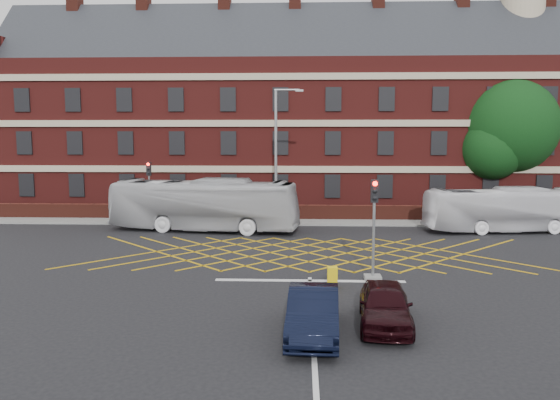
{
  "coord_description": "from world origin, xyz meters",
  "views": [
    {
      "loc": [
        -0.37,
        -25.95,
        6.12
      ],
      "look_at": [
        -1.46,
        1.5,
        2.84
      ],
      "focal_mm": 35.0,
      "sensor_mm": 36.0,
      "label": 1
    }
  ],
  "objects_px": {
    "car_maroon": "(385,305)",
    "bus_left": "(204,205)",
    "traffic_light_far": "(150,198)",
    "street_lamp": "(277,181)",
    "utility_cabinet": "(332,278)",
    "bus_right": "(505,210)",
    "direction_signs": "(127,202)",
    "car_navy": "(313,312)",
    "deciduous_tree": "(508,133)",
    "traffic_light_near": "(374,239)"
  },
  "relations": [
    {
      "from": "traffic_light_far",
      "to": "street_lamp",
      "type": "bearing_deg",
      "value": -11.76
    },
    {
      "from": "traffic_light_near",
      "to": "direction_signs",
      "type": "height_order",
      "value": "traffic_light_near"
    },
    {
      "from": "direction_signs",
      "to": "car_maroon",
      "type": "bearing_deg",
      "value": -54.25
    },
    {
      "from": "bus_left",
      "to": "car_maroon",
      "type": "xyz_separation_m",
      "value": [
        8.93,
        -17.27,
        -0.98
      ]
    },
    {
      "from": "bus_left",
      "to": "car_navy",
      "type": "xyz_separation_m",
      "value": [
        6.6,
        -18.21,
        -0.96
      ]
    },
    {
      "from": "bus_right",
      "to": "traffic_light_far",
      "type": "height_order",
      "value": "traffic_light_far"
    },
    {
      "from": "deciduous_tree",
      "to": "traffic_light_near",
      "type": "height_order",
      "value": "deciduous_tree"
    },
    {
      "from": "utility_cabinet",
      "to": "deciduous_tree",
      "type": "bearing_deg",
      "value": 55.79
    },
    {
      "from": "street_lamp",
      "to": "utility_cabinet",
      "type": "height_order",
      "value": "street_lamp"
    },
    {
      "from": "car_navy",
      "to": "traffic_light_near",
      "type": "xyz_separation_m",
      "value": [
        2.66,
        6.5,
        1.04
      ]
    },
    {
      "from": "bus_left",
      "to": "utility_cabinet",
      "type": "xyz_separation_m",
      "value": [
        7.48,
        -12.99,
        -1.24
      ]
    },
    {
      "from": "bus_right",
      "to": "traffic_light_near",
      "type": "xyz_separation_m",
      "value": [
        -9.86,
        -12.05,
        0.35
      ]
    },
    {
      "from": "bus_left",
      "to": "car_maroon",
      "type": "distance_m",
      "value": 19.47
    },
    {
      "from": "bus_right",
      "to": "traffic_light_near",
      "type": "distance_m",
      "value": 15.57
    },
    {
      "from": "traffic_light_far",
      "to": "direction_signs",
      "type": "xyz_separation_m",
      "value": [
        -1.92,
        1.07,
        -0.39
      ]
    },
    {
      "from": "car_navy",
      "to": "utility_cabinet",
      "type": "relative_size",
      "value": 5.06
    },
    {
      "from": "car_maroon",
      "to": "street_lamp",
      "type": "relative_size",
      "value": 0.45
    },
    {
      "from": "direction_signs",
      "to": "utility_cabinet",
      "type": "distance_m",
      "value": 21.67
    },
    {
      "from": "car_maroon",
      "to": "direction_signs",
      "type": "xyz_separation_m",
      "value": [
        -15.15,
        21.05,
        0.69
      ]
    },
    {
      "from": "bus_right",
      "to": "car_navy",
      "type": "height_order",
      "value": "bus_right"
    },
    {
      "from": "car_navy",
      "to": "street_lamp",
      "type": "bearing_deg",
      "value": 98.5
    },
    {
      "from": "bus_right",
      "to": "deciduous_tree",
      "type": "height_order",
      "value": "deciduous_tree"
    },
    {
      "from": "bus_right",
      "to": "car_navy",
      "type": "distance_m",
      "value": 22.39
    },
    {
      "from": "traffic_light_near",
      "to": "deciduous_tree",
      "type": "bearing_deg",
      "value": 57.6
    },
    {
      "from": "bus_left",
      "to": "direction_signs",
      "type": "distance_m",
      "value": 7.29
    },
    {
      "from": "street_lamp",
      "to": "bus_right",
      "type": "bearing_deg",
      "value": -2.07
    },
    {
      "from": "car_maroon",
      "to": "traffic_light_far",
      "type": "distance_m",
      "value": 23.99
    },
    {
      "from": "bus_left",
      "to": "deciduous_tree",
      "type": "xyz_separation_m",
      "value": [
        22.16,
        8.61,
        4.56
      ]
    },
    {
      "from": "direction_signs",
      "to": "deciduous_tree",
      "type": "bearing_deg",
      "value": 9.66
    },
    {
      "from": "bus_left",
      "to": "car_navy",
      "type": "height_order",
      "value": "bus_left"
    },
    {
      "from": "street_lamp",
      "to": "direction_signs",
      "type": "bearing_deg",
      "value": 164.91
    },
    {
      "from": "street_lamp",
      "to": "utility_cabinet",
      "type": "bearing_deg",
      "value": -78.35
    },
    {
      "from": "car_navy",
      "to": "car_maroon",
      "type": "relative_size",
      "value": 1.08
    },
    {
      "from": "bus_right",
      "to": "utility_cabinet",
      "type": "xyz_separation_m",
      "value": [
        -11.65,
        -13.32,
        -0.98
      ]
    },
    {
      "from": "traffic_light_far",
      "to": "utility_cabinet",
      "type": "distance_m",
      "value": 19.67
    },
    {
      "from": "car_navy",
      "to": "deciduous_tree",
      "type": "xyz_separation_m",
      "value": [
        15.56,
        26.82,
        5.51
      ]
    },
    {
      "from": "bus_left",
      "to": "car_navy",
      "type": "relative_size",
      "value": 2.75
    },
    {
      "from": "car_navy",
      "to": "bus_right",
      "type": "bearing_deg",
      "value": 58.54
    },
    {
      "from": "traffic_light_far",
      "to": "direction_signs",
      "type": "distance_m",
      "value": 2.23
    },
    {
      "from": "utility_cabinet",
      "to": "traffic_light_near",
      "type": "bearing_deg",
      "value": 35.47
    },
    {
      "from": "bus_left",
      "to": "car_maroon",
      "type": "bearing_deg",
      "value": -143.82
    },
    {
      "from": "bus_right",
      "to": "utility_cabinet",
      "type": "bearing_deg",
      "value": 132.76
    },
    {
      "from": "bus_right",
      "to": "traffic_light_far",
      "type": "distance_m",
      "value": 23.54
    },
    {
      "from": "car_maroon",
      "to": "utility_cabinet",
      "type": "bearing_deg",
      "value": 114.32
    },
    {
      "from": "car_navy",
      "to": "deciduous_tree",
      "type": "distance_m",
      "value": 31.49
    },
    {
      "from": "bus_left",
      "to": "street_lamp",
      "type": "bearing_deg",
      "value": -70.66
    },
    {
      "from": "direction_signs",
      "to": "utility_cabinet",
      "type": "height_order",
      "value": "direction_signs"
    },
    {
      "from": "car_maroon",
      "to": "bus_left",
      "type": "bearing_deg",
      "value": 122.92
    },
    {
      "from": "car_navy",
      "to": "traffic_light_far",
      "type": "distance_m",
      "value": 23.62
    },
    {
      "from": "bus_left",
      "to": "traffic_light_far",
      "type": "relative_size",
      "value": 2.82
    }
  ]
}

